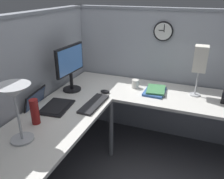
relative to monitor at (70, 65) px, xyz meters
name	(u,v)px	position (x,y,z in m)	size (l,w,h in m)	color
ground_plane	(120,167)	(-0.19, -0.64, -1.02)	(6.80, 6.80, 0.00)	#47474C
cubicle_wall_back	(20,103)	(-0.56, 0.23, -0.23)	(2.57, 0.12, 1.58)	#999EA8
cubicle_wall_right	(164,75)	(0.68, -0.90, -0.23)	(0.12, 2.37, 1.58)	#999EA8
desk	(120,125)	(-0.34, -0.69, -0.39)	(2.35, 2.15, 0.73)	silver
monitor	(70,65)	(0.00, 0.00, 0.00)	(0.46, 0.20, 0.50)	black
laptop	(47,104)	(-0.43, 0.02, -0.27)	(0.38, 0.42, 0.22)	black
keyboard	(94,104)	(-0.24, -0.38, -0.28)	(0.43, 0.14, 0.02)	#232326
computer_mouse	(105,92)	(0.06, -0.37, -0.28)	(0.06, 0.10, 0.03)	black
desk_lamp_dome	(14,96)	(-0.94, -0.12, 0.07)	(0.24, 0.24, 0.44)	#B7BABF
thermos_flask	(35,112)	(-0.71, -0.07, -0.18)	(0.07, 0.07, 0.22)	maroon
book_stack	(155,91)	(0.26, -0.88, -0.27)	(0.30, 0.23, 0.04)	#335999
desk_lamp_paper	(200,60)	(0.35, -1.28, 0.09)	(0.13, 0.13, 0.53)	#B7BABF
coffee_mug	(135,84)	(0.32, -0.63, -0.25)	(0.08, 0.08, 0.10)	silver
wall_clock	(163,31)	(0.62, -0.85, 0.31)	(0.04, 0.22, 0.22)	black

